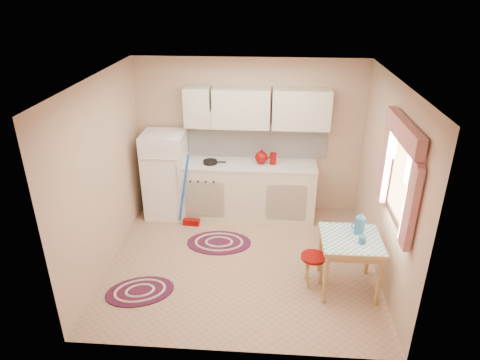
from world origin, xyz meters
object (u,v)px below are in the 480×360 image
Objects in this scene: base_cabinets at (244,190)px; stool at (312,270)px; table at (348,263)px; fridge at (166,175)px.

stool is at bearing -60.36° from base_cabinets.
base_cabinets is at bearing 128.65° from table.
table is 1.71× the size of stool.
stool is at bearing -36.76° from fridge.
stool is (2.23, -1.67, -0.49)m from fridge.
fridge reaches higher than table.
fridge is 2.83m from stool.
fridge is 1.94× the size of table.
fridge is 0.62× the size of base_cabinets.
table is at bearing -32.70° from fridge.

